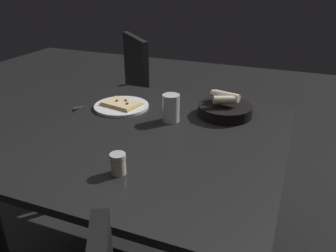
{
  "coord_description": "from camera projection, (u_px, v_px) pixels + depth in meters",
  "views": [
    {
      "loc": [
        -1.2,
        -0.51,
        1.36
      ],
      "look_at": [
        0.06,
        -0.01,
        0.74
      ],
      "focal_mm": 36.63,
      "sensor_mm": 36.0,
      "label": 1
    }
  ],
  "objects": [
    {
      "name": "bread_basket",
      "position": [
        225.0,
        109.0,
        1.65
      ],
      "size": [
        0.26,
        0.26,
        0.12
      ],
      "color": "black",
      "rests_on": "dining_table"
    },
    {
      "name": "dining_table",
      "position": [
        162.0,
        148.0,
        1.48
      ],
      "size": [
        1.14,
        1.02,
        0.71
      ],
      "color": "black",
      "rests_on": "ground"
    },
    {
      "name": "beer_glass",
      "position": [
        171.0,
        109.0,
        1.58
      ],
      "size": [
        0.08,
        0.08,
        0.13
      ],
      "color": "silver",
      "rests_on": "dining_table"
    },
    {
      "name": "pizza_plate",
      "position": [
        121.0,
        106.0,
        1.75
      ],
      "size": [
        0.28,
        0.28,
        0.04
      ],
      "color": "white",
      "rests_on": "dining_table"
    },
    {
      "name": "chair_near",
      "position": [
        122.0,
        100.0,
        2.35
      ],
      "size": [
        0.62,
        0.62,
        0.96
      ],
      "color": "#2A2A2A",
      "rests_on": "ground"
    },
    {
      "name": "pepper_shaker",
      "position": [
        118.0,
        165.0,
        1.18
      ],
      "size": [
        0.06,
        0.06,
        0.08
      ],
      "color": "#BFB299",
      "rests_on": "dining_table"
    }
  ]
}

